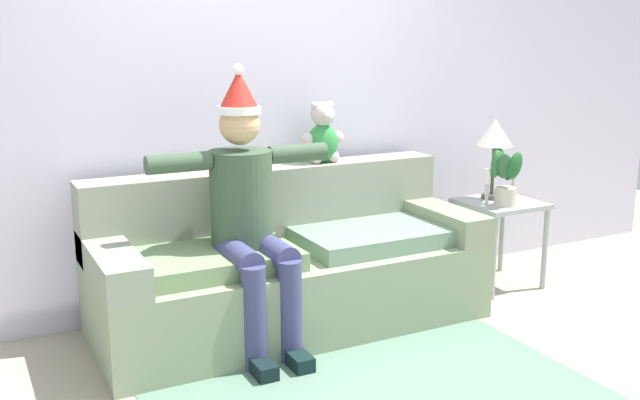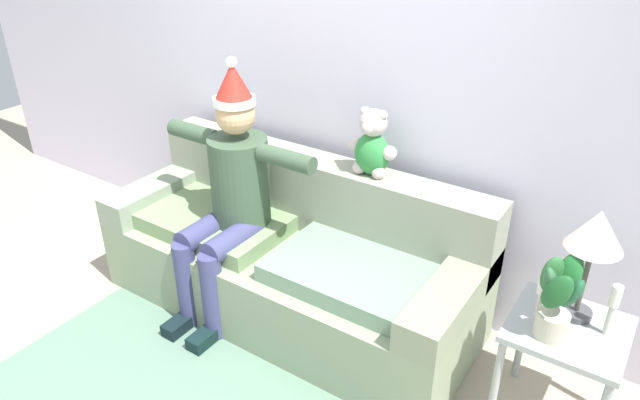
# 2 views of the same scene
# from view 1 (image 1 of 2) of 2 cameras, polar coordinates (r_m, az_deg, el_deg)

# --- Properties ---
(ground_plane) EXTENTS (10.00, 10.00, 0.00)m
(ground_plane) POSITION_cam_1_polar(r_m,az_deg,el_deg) (3.56, 4.77, -15.23)
(ground_plane) COLOR tan
(back_wall) EXTENTS (7.00, 0.10, 2.70)m
(back_wall) POSITION_cam_1_polar(r_m,az_deg,el_deg) (4.53, -5.43, 8.75)
(back_wall) COLOR silver
(back_wall) RESTS_ON ground_plane
(couch) EXTENTS (2.25, 0.87, 0.90)m
(couch) POSITION_cam_1_polar(r_m,az_deg,el_deg) (4.26, -2.56, -5.25)
(couch) COLOR gray
(couch) RESTS_ON ground_plane
(person_seated) EXTENTS (1.02, 0.77, 1.52)m
(person_seated) POSITION_cam_1_polar(r_m,az_deg,el_deg) (3.88, -5.69, -0.58)
(person_seated) COLOR #3A503A
(person_seated) RESTS_ON ground_plane
(teddy_bear) EXTENTS (0.29, 0.17, 0.38)m
(teddy_bear) POSITION_cam_1_polar(r_m,az_deg,el_deg) (4.49, 0.22, 5.12)
(teddy_bear) COLOR #2E873D
(teddy_bear) RESTS_ON couch
(side_table) EXTENTS (0.50, 0.48, 0.58)m
(side_table) POSITION_cam_1_polar(r_m,az_deg,el_deg) (5.02, 13.95, -1.19)
(side_table) COLOR #9AA2A1
(side_table) RESTS_ON ground_plane
(table_lamp) EXTENTS (0.24, 0.24, 0.54)m
(table_lamp) POSITION_cam_1_polar(r_m,az_deg,el_deg) (4.99, 13.57, 4.88)
(table_lamp) COLOR #45454A
(table_lamp) RESTS_ON side_table
(potted_plant) EXTENTS (0.22, 0.26, 0.38)m
(potted_plant) POSITION_cam_1_polar(r_m,az_deg,el_deg) (4.84, 14.35, 1.95)
(potted_plant) COLOR beige
(potted_plant) RESTS_ON side_table
(candle_tall) EXTENTS (0.04, 0.04, 0.24)m
(candle_tall) POSITION_cam_1_polar(r_m,az_deg,el_deg) (4.86, 13.03, 1.44)
(candle_tall) COLOR beige
(candle_tall) RESTS_ON side_table
(candle_short) EXTENTS (0.04, 0.04, 0.25)m
(candle_short) POSITION_cam_1_polar(r_m,az_deg,el_deg) (5.08, 15.00, 1.95)
(candle_short) COLOR beige
(candle_short) RESTS_ON side_table
(area_rug) EXTENTS (2.05, 1.31, 0.01)m
(area_rug) POSITION_cam_1_polar(r_m,az_deg,el_deg) (3.55, 4.81, -15.19)
(area_rug) COLOR slate
(area_rug) RESTS_ON ground_plane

